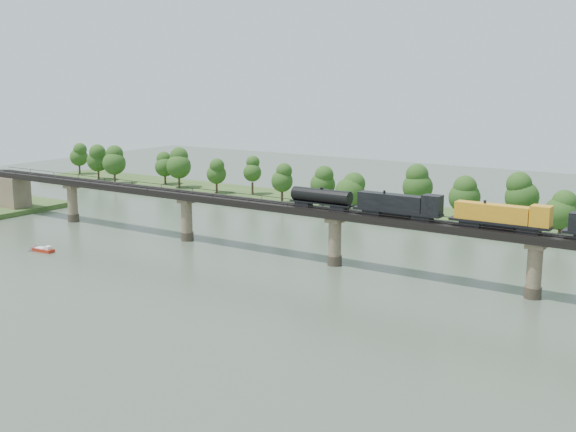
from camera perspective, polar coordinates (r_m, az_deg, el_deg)
The scene contains 7 objects.
ground at distance 124.62m, azimuth -3.28°, elevation -6.87°, with size 400.00×400.00×0.00m, color #3A4839.
far_bank at distance 196.86m, azimuth 11.74°, elevation -0.11°, with size 300.00×24.00×1.60m, color #314D1E.
bridge at distance 147.33m, azimuth 3.72°, elevation -1.83°, with size 236.00×30.00×11.50m.
bridge_superstructure at distance 146.04m, azimuth 3.75°, elevation 0.59°, with size 220.00×4.90×0.75m.
far_treeline at distance 194.59m, azimuth 9.10°, elevation 2.25°, with size 289.06×17.54×13.60m.
freight_train at distance 134.47m, azimuth 13.79°, elevation 0.27°, with size 72.57×2.83×4.99m.
motorboat at distance 167.92m, azimuth -18.73°, elevation -2.53°, with size 5.19×2.21×1.42m.
Camera 1 is at (71.49, -94.48, 38.63)m, focal length 45.00 mm.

